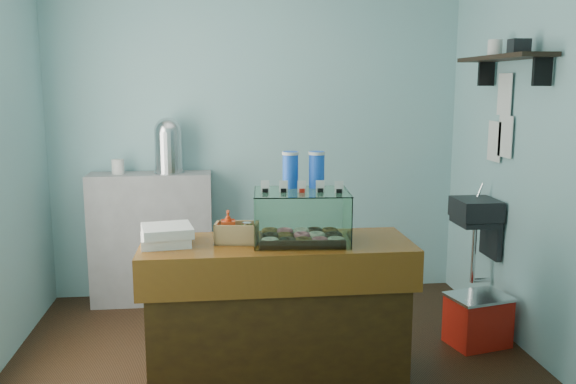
{
  "coord_description": "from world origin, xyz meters",
  "views": [
    {
      "loc": [
        -0.34,
        -3.73,
        1.81
      ],
      "look_at": [
        0.08,
        -0.15,
        1.18
      ],
      "focal_mm": 38.0,
      "sensor_mm": 36.0,
      "label": 1
    }
  ],
  "objects": [
    {
      "name": "coffee_urn",
      "position": [
        -0.74,
        1.3,
        1.34
      ],
      "size": [
        0.25,
        0.25,
        0.46
      ],
      "color": "silver",
      "rests_on": "back_shelf"
    },
    {
      "name": "pastry_boxes",
      "position": [
        -0.64,
        -0.24,
        0.96
      ],
      "size": [
        0.33,
        0.33,
        0.11
      ],
      "rotation": [
        0.0,
        0.0,
        0.13
      ],
      "color": "silver",
      "rests_on": "counter"
    },
    {
      "name": "condiment_crate",
      "position": [
        -0.25,
        -0.24,
        0.97
      ],
      "size": [
        0.27,
        0.19,
        0.19
      ],
      "rotation": [
        0.0,
        0.0,
        -0.17
      ],
      "color": "tan",
      "rests_on": "counter"
    },
    {
      "name": "room_shell",
      "position": [
        0.03,
        0.01,
        1.71
      ],
      "size": [
        3.54,
        3.04,
        2.82
      ],
      "color": "#83B8C0",
      "rests_on": "ground"
    },
    {
      "name": "counter",
      "position": [
        0.0,
        -0.25,
        0.46
      ],
      "size": [
        1.6,
        0.6,
        0.9
      ],
      "color": "#3E270C",
      "rests_on": "ground"
    },
    {
      "name": "display_case",
      "position": [
        0.15,
        -0.23,
        1.07
      ],
      "size": [
        0.59,
        0.45,
        0.52
      ],
      "rotation": [
        0.0,
        0.0,
        -0.08
      ],
      "color": "#32190F",
      "rests_on": "counter"
    },
    {
      "name": "red_cooler",
      "position": [
        1.47,
        0.16,
        0.18
      ],
      "size": [
        0.47,
        0.4,
        0.36
      ],
      "rotation": [
        0.0,
        0.0,
        0.23
      ],
      "color": "red",
      "rests_on": "ground"
    },
    {
      "name": "ground",
      "position": [
        0.0,
        0.0,
        0.0
      ],
      "size": [
        3.5,
        3.5,
        0.0
      ],
      "primitive_type": "plane",
      "color": "black",
      "rests_on": "ground"
    },
    {
      "name": "back_shelf",
      "position": [
        -0.9,
        1.32,
        0.55
      ],
      "size": [
        1.0,
        0.32,
        1.1
      ],
      "primitive_type": "cube",
      "color": "#969699",
      "rests_on": "ground"
    }
  ]
}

